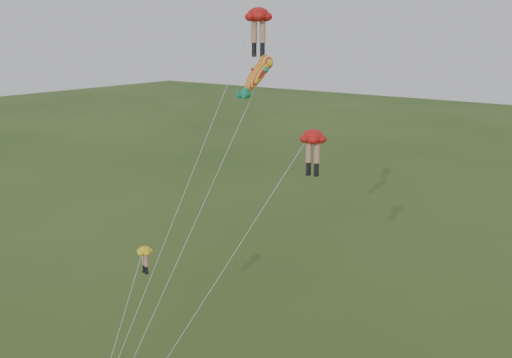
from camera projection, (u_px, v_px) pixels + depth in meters
The scene contains 4 objects.
legs_kite_red_high at pixel (257, 23), 32.82m from camera, with size 4.42×11.37×21.27m.
legs_kite_red_mid at pixel (311, 144), 30.41m from camera, with size 6.50×9.83×14.88m.
legs_kite_yellow at pixel (143, 258), 33.94m from camera, with size 1.22×4.67×7.51m.
fish_kite at pixel (257, 75), 32.46m from camera, with size 3.43×11.25×18.84m.
Camera 1 is at (21.77, -19.17, 19.95)m, focal length 40.00 mm.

